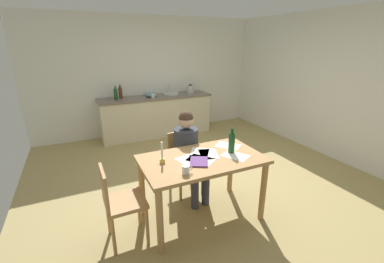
{
  "coord_description": "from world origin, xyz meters",
  "views": [
    {
      "loc": [
        -1.63,
        -3.18,
        2.01
      ],
      "look_at": [
        -0.22,
        -0.15,
        0.85
      ],
      "focal_mm": 23.71,
      "sensor_mm": 36.0,
      "label": 1
    }
  ],
  "objects_px": {
    "bottle_vinegar": "(120,93)",
    "stovetop_kettle": "(190,89)",
    "book_magazine": "(199,162)",
    "wine_glass_by_kettle": "(151,90)",
    "wine_glass_back_left": "(147,91)",
    "wine_glass_near_sink": "(155,90)",
    "coffee_mug": "(186,170)",
    "chair_at_table": "(184,159)",
    "wine_bottle_on_table": "(232,142)",
    "dining_table": "(202,167)",
    "bottle_oil": "(116,94)",
    "teacup_on_counter": "(153,96)",
    "person_seated": "(189,150)",
    "candlestick": "(162,157)",
    "mixing_bowl": "(151,95)",
    "sink_unit": "(171,94)",
    "chair_side_empty": "(119,201)"
  },
  "relations": [
    {
      "from": "dining_table",
      "to": "candlestick",
      "type": "xyz_separation_m",
      "value": [
        -0.45,
        0.07,
        0.18
      ]
    },
    {
      "from": "teacup_on_counter",
      "to": "chair_side_empty",
      "type": "bearing_deg",
      "value": -113.28
    },
    {
      "from": "wine_glass_near_sink",
      "to": "wine_glass_by_kettle",
      "type": "height_order",
      "value": "same"
    },
    {
      "from": "wine_bottle_on_table",
      "to": "wine_glass_back_left",
      "type": "distance_m",
      "value": 3.26
    },
    {
      "from": "chair_at_table",
      "to": "person_seated",
      "type": "height_order",
      "value": "person_seated"
    },
    {
      "from": "bottle_oil",
      "to": "stovetop_kettle",
      "type": "height_order",
      "value": "bottle_oil"
    },
    {
      "from": "chair_at_table",
      "to": "mixing_bowl",
      "type": "xyz_separation_m",
      "value": [
        0.25,
        2.39,
        0.48
      ]
    },
    {
      "from": "chair_side_empty",
      "to": "candlestick",
      "type": "xyz_separation_m",
      "value": [
        0.5,
        0.08,
        0.36
      ]
    },
    {
      "from": "stovetop_kettle",
      "to": "wine_glass_near_sink",
      "type": "distance_m",
      "value": 0.82
    },
    {
      "from": "wine_bottle_on_table",
      "to": "bottle_oil",
      "type": "height_order",
      "value": "bottle_oil"
    },
    {
      "from": "wine_glass_back_left",
      "to": "wine_glass_near_sink",
      "type": "bearing_deg",
      "value": 0.0
    },
    {
      "from": "bottle_oil",
      "to": "teacup_on_counter",
      "type": "bearing_deg",
      "value": -10.03
    },
    {
      "from": "person_seated",
      "to": "coffee_mug",
      "type": "distance_m",
      "value": 0.86
    },
    {
      "from": "coffee_mug",
      "to": "teacup_on_counter",
      "type": "relative_size",
      "value": 1.02
    },
    {
      "from": "bottle_vinegar",
      "to": "teacup_on_counter",
      "type": "relative_size",
      "value": 2.67
    },
    {
      "from": "sink_unit",
      "to": "wine_glass_by_kettle",
      "type": "relative_size",
      "value": 2.34
    },
    {
      "from": "book_magazine",
      "to": "bottle_oil",
      "type": "relative_size",
      "value": 0.87
    },
    {
      "from": "coffee_mug",
      "to": "mixing_bowl",
      "type": "distance_m",
      "value": 3.36
    },
    {
      "from": "mixing_bowl",
      "to": "teacup_on_counter",
      "type": "xyz_separation_m",
      "value": [
        0.02,
        -0.09,
        -0.01
      ]
    },
    {
      "from": "book_magazine",
      "to": "wine_glass_near_sink",
      "type": "bearing_deg",
      "value": 108.44
    },
    {
      "from": "chair_side_empty",
      "to": "book_magazine",
      "type": "bearing_deg",
      "value": -5.53
    },
    {
      "from": "wine_bottle_on_table",
      "to": "wine_glass_back_left",
      "type": "height_order",
      "value": "wine_bottle_on_table"
    },
    {
      "from": "bottle_vinegar",
      "to": "stovetop_kettle",
      "type": "xyz_separation_m",
      "value": [
        1.6,
        -0.09,
        -0.02
      ]
    },
    {
      "from": "person_seated",
      "to": "teacup_on_counter",
      "type": "bearing_deg",
      "value": 83.9
    },
    {
      "from": "bottle_oil",
      "to": "teacup_on_counter",
      "type": "xyz_separation_m",
      "value": [
        0.75,
        -0.13,
        -0.08
      ]
    },
    {
      "from": "coffee_mug",
      "to": "sink_unit",
      "type": "bearing_deg",
      "value": 71.82
    },
    {
      "from": "coffee_mug",
      "to": "bottle_oil",
      "type": "xyz_separation_m",
      "value": [
        -0.12,
        3.34,
        0.19
      ]
    },
    {
      "from": "book_magazine",
      "to": "wine_glass_by_kettle",
      "type": "relative_size",
      "value": 1.6
    },
    {
      "from": "chair_at_table",
      "to": "bottle_oil",
      "type": "relative_size",
      "value": 3.03
    },
    {
      "from": "mixing_bowl",
      "to": "teacup_on_counter",
      "type": "height_order",
      "value": "mixing_bowl"
    },
    {
      "from": "coffee_mug",
      "to": "stovetop_kettle",
      "type": "relative_size",
      "value": 0.5
    },
    {
      "from": "stovetop_kettle",
      "to": "teacup_on_counter",
      "type": "xyz_separation_m",
      "value": [
        -0.96,
        -0.15,
        -0.05
      ]
    },
    {
      "from": "stovetop_kettle",
      "to": "dining_table",
      "type": "bearing_deg",
      "value": -112.44
    },
    {
      "from": "book_magazine",
      "to": "chair_at_table",
      "type": "bearing_deg",
      "value": 107.76
    },
    {
      "from": "chair_at_table",
      "to": "coffee_mug",
      "type": "relative_size",
      "value": 7.75
    },
    {
      "from": "teacup_on_counter",
      "to": "wine_bottle_on_table",
      "type": "bearing_deg",
      "value": -88.73
    },
    {
      "from": "candlestick",
      "to": "stovetop_kettle",
      "type": "bearing_deg",
      "value": 60.26
    },
    {
      "from": "candlestick",
      "to": "wine_glass_near_sink",
      "type": "xyz_separation_m",
      "value": [
        0.92,
        3.17,
        0.16
      ]
    },
    {
      "from": "dining_table",
      "to": "coffee_mug",
      "type": "xyz_separation_m",
      "value": [
        -0.32,
        -0.26,
        0.16
      ]
    },
    {
      "from": "bottle_vinegar",
      "to": "wine_glass_back_left",
      "type": "xyz_separation_m",
      "value": [
        0.6,
        0.06,
        -0.01
      ]
    },
    {
      "from": "sink_unit",
      "to": "wine_glass_by_kettle",
      "type": "distance_m",
      "value": 0.45
    },
    {
      "from": "wine_glass_near_sink",
      "to": "mixing_bowl",
      "type": "bearing_deg",
      "value": -129.43
    },
    {
      "from": "person_seated",
      "to": "candlestick",
      "type": "bearing_deg",
      "value": -139.65
    },
    {
      "from": "wine_glass_by_kettle",
      "to": "wine_glass_back_left",
      "type": "bearing_deg",
      "value": 180.0
    },
    {
      "from": "coffee_mug",
      "to": "bottle_oil",
      "type": "height_order",
      "value": "bottle_oil"
    },
    {
      "from": "person_seated",
      "to": "mixing_bowl",
      "type": "height_order",
      "value": "person_seated"
    },
    {
      "from": "coffee_mug",
      "to": "chair_side_empty",
      "type": "bearing_deg",
      "value": 158.28
    },
    {
      "from": "candlestick",
      "to": "wine_glass_back_left",
      "type": "xyz_separation_m",
      "value": [
        0.73,
        3.17,
        0.16
      ]
    },
    {
      "from": "wine_glass_by_kettle",
      "to": "person_seated",
      "type": "bearing_deg",
      "value": -96.66
    },
    {
      "from": "coffee_mug",
      "to": "teacup_on_counter",
      "type": "distance_m",
      "value": 3.27
    }
  ]
}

